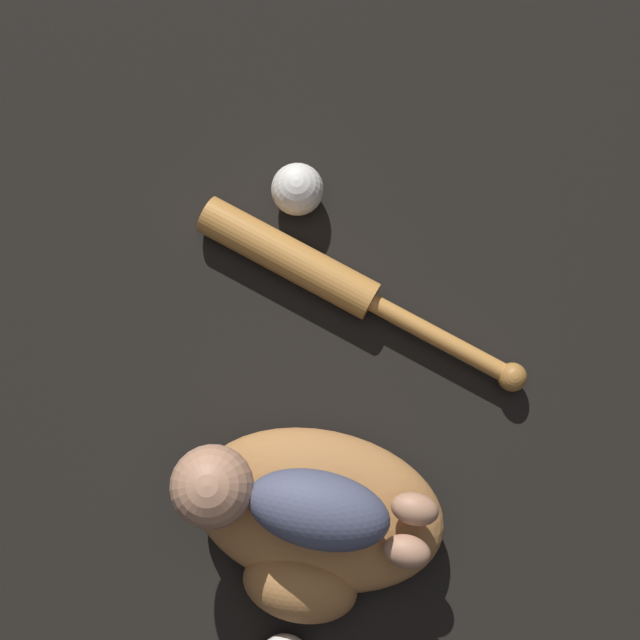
{
  "coord_description": "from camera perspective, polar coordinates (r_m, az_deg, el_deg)",
  "views": [
    {
      "loc": [
        -0.0,
        0.03,
        1.24
      ],
      "look_at": [
        0.04,
        -0.2,
        0.08
      ],
      "focal_mm": 50.0,
      "sensor_mm": 36.0,
      "label": 1
    }
  ],
  "objects": [
    {
      "name": "baby_figure",
      "position": [
        1.09,
        -2.63,
        -11.53
      ],
      "size": [
        0.33,
        0.11,
        0.1
      ],
      "color": "#4C516B",
      "rests_on": "baseball_glove"
    },
    {
      "name": "baseball",
      "position": [
        1.27,
        -1.64,
        8.39
      ],
      "size": [
        0.07,
        0.07,
        0.07
      ],
      "color": "white",
      "rests_on": "ground"
    },
    {
      "name": "ground_plane",
      "position": [
        1.24,
        0.06,
        -9.99
      ],
      "size": [
        6.0,
        6.0,
        0.0
      ],
      "primitive_type": "plane",
      "color": "black"
    },
    {
      "name": "baseball_glove",
      "position": [
        1.18,
        -0.69,
        -12.72
      ],
      "size": [
        0.33,
        0.25,
        0.1
      ],
      "color": "#A8703D",
      "rests_on": "ground"
    },
    {
      "name": "baseball_bat",
      "position": [
        1.25,
        -0.04,
        2.88
      ],
      "size": [
        0.49,
        0.2,
        0.06
      ],
      "color": "#C6843D",
      "rests_on": "ground"
    }
  ]
}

